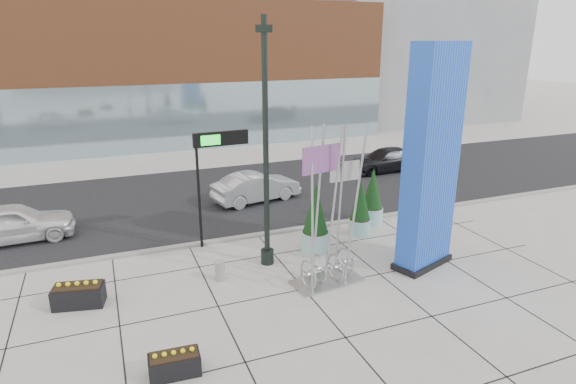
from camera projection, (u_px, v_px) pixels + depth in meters
name	position (u px, v px, depth m)	size (l,w,h in m)	color
ground	(267.00, 281.00, 16.98)	(160.00, 160.00, 0.00)	#9E9991
street_asphalt	(206.00, 198.00, 25.83)	(80.00, 12.00, 0.02)	black
curb_edge	(236.00, 238.00, 20.50)	(80.00, 0.30, 0.12)	gray
tower_podium	(170.00, 73.00, 39.56)	(34.00, 10.00, 11.00)	#98512C
tower_glass_front	(182.00, 117.00, 36.22)	(34.00, 0.60, 5.00)	#8CA5B2
building_grey_parking	(396.00, 30.00, 51.69)	(20.00, 18.00, 18.00)	slate
blue_pylon	(431.00, 164.00, 17.05)	(2.65, 1.83, 8.11)	#0C32B5
lamp_post	(266.00, 171.00, 17.25)	(0.61, 0.49, 8.94)	black
public_art_sculpture	(328.00, 243.00, 16.50)	(2.60, 1.54, 5.61)	#ADAFB2
concrete_bollard	(220.00, 271.00, 16.99)	(0.37, 0.37, 0.72)	gray
overhead_street_sign	(217.00, 149.00, 18.86)	(2.22, 0.31, 4.71)	black
round_planter_east	(372.00, 197.00, 22.03)	(1.05, 1.05, 2.61)	#95C9C5
round_planter_mid	(360.00, 209.00, 20.77)	(0.97, 0.97, 2.44)	#95C9C5
round_planter_west	(316.00, 219.00, 19.11)	(1.13, 1.13, 2.82)	#95C9C5
box_planter_north	(79.00, 294.00, 15.36)	(1.67, 1.08, 0.85)	black
box_planter_south	(174.00, 363.00, 12.20)	(1.32, 0.72, 0.71)	black
car_white_west	(13.00, 223.00, 20.08)	(1.93, 4.79, 1.63)	white
car_silver_mid	(256.00, 187.00, 25.11)	(1.62, 4.64, 1.53)	#B5B8BD
car_dark_east	(385.00, 160.00, 30.86)	(2.02, 4.98, 1.45)	black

